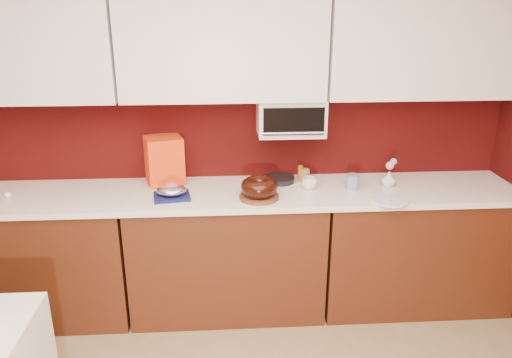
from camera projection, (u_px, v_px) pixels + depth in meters
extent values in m
cube|color=#3D0908|center=(225.00, 130.00, 3.54)|extent=(4.00, 0.02, 2.50)
cube|color=#48200E|center=(34.00, 259.00, 3.44)|extent=(1.31, 0.58, 0.86)
cube|color=#48200E|center=(227.00, 253.00, 3.53)|extent=(1.31, 0.58, 0.86)
cube|color=#48200E|center=(412.00, 248.00, 3.61)|extent=(1.31, 0.58, 0.86)
cube|color=white|center=(226.00, 194.00, 3.37)|extent=(4.00, 0.62, 0.04)
cube|color=white|center=(8.00, 46.00, 3.10)|extent=(1.31, 0.33, 0.70)
cube|color=white|center=(223.00, 44.00, 3.18)|extent=(1.31, 0.33, 0.70)
cube|color=white|center=(427.00, 43.00, 3.26)|extent=(1.31, 0.33, 0.70)
cube|color=white|center=(291.00, 116.00, 3.39)|extent=(0.45, 0.30, 0.25)
cube|color=black|center=(294.00, 121.00, 3.24)|extent=(0.40, 0.02, 0.18)
cylinder|color=silver|center=(294.00, 133.00, 3.25)|extent=(0.42, 0.02, 0.02)
cylinder|color=brown|center=(259.00, 197.00, 3.24)|extent=(0.30, 0.30, 0.02)
torus|color=black|center=(259.00, 187.00, 3.22)|extent=(0.25, 0.25, 0.10)
cube|color=#151951|center=(172.00, 196.00, 3.26)|extent=(0.26, 0.23, 0.02)
ellipsoid|color=white|center=(171.00, 190.00, 3.24)|extent=(0.22, 0.19, 0.07)
ellipsoid|color=#BE6757|center=(171.00, 186.00, 3.23)|extent=(0.10, 0.09, 0.06)
cube|color=red|center=(164.00, 160.00, 3.47)|extent=(0.30, 0.28, 0.33)
cylinder|color=black|center=(280.00, 179.00, 3.54)|extent=(0.25, 0.25, 0.04)
imported|color=white|center=(309.00, 182.00, 3.39)|extent=(0.10, 0.10, 0.10)
cylinder|color=navy|center=(353.00, 182.00, 3.39)|extent=(0.10, 0.10, 0.10)
imported|color=silver|center=(389.00, 178.00, 3.45)|extent=(0.10, 0.10, 0.12)
sphere|color=pink|center=(390.00, 166.00, 3.42)|extent=(0.05, 0.05, 0.05)
sphere|color=#7D99C8|center=(393.00, 162.00, 3.43)|extent=(0.05, 0.05, 0.05)
cylinder|color=white|center=(390.00, 200.00, 3.20)|extent=(0.30, 0.30, 0.01)
cylinder|color=brown|center=(303.00, 174.00, 3.56)|extent=(0.04, 0.04, 0.09)
cylinder|color=#966744|center=(305.00, 176.00, 3.53)|extent=(0.06, 0.06, 0.09)
ellipsoid|color=white|center=(8.00, 195.00, 3.26)|extent=(0.05, 0.04, 0.04)
cylinder|color=brown|center=(300.00, 174.00, 3.53)|extent=(0.04, 0.04, 0.12)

